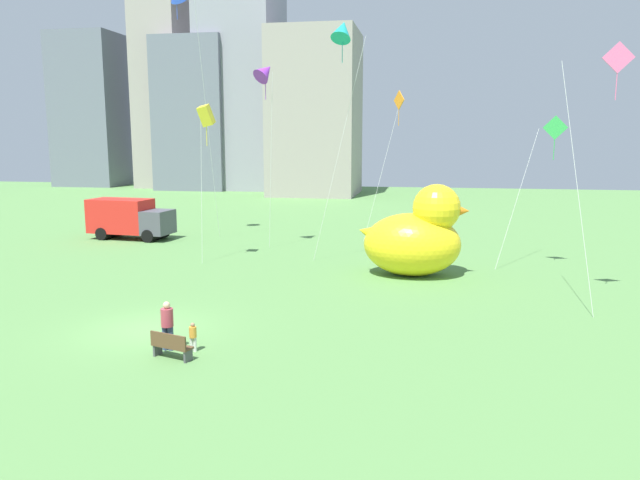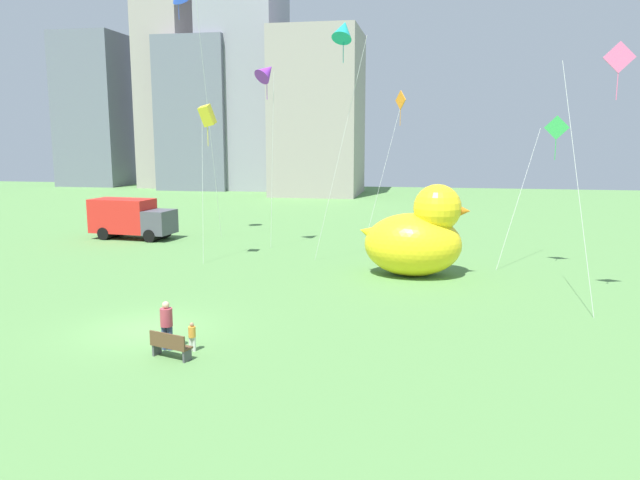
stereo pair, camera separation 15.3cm
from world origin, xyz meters
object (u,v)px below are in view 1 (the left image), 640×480
(kite_pink, at_px, (615,69))
(box_truck, at_px, (129,219))
(kite_teal, at_px, (342,31))
(person_adult, at_px, (167,323))
(person_child, at_px, (193,336))
(kite_orange, at_px, (398,106))
(kite_purple, at_px, (265,72))
(kite_green, at_px, (553,133))
(giant_inflatable_duck, at_px, (416,237))
(park_bench, at_px, (171,345))
(kite_yellow, at_px, (206,116))

(kite_pink, bearing_deg, box_truck, 155.69)
(kite_teal, bearing_deg, kite_pink, -28.13)
(person_adult, relative_size, person_child, 1.68)
(person_child, distance_m, kite_orange, 25.86)
(kite_purple, distance_m, kite_teal, 7.06)
(kite_green, bearing_deg, person_adult, -133.60)
(box_truck, bearing_deg, person_adult, -59.86)
(box_truck, bearing_deg, kite_green, -11.63)
(kite_green, height_order, kite_pink, kite_pink)
(kite_orange, bearing_deg, kite_teal, -106.77)
(kite_purple, relative_size, kite_teal, 0.88)
(person_adult, relative_size, giant_inflatable_duck, 0.29)
(kite_pink, distance_m, kite_teal, 14.11)
(giant_inflatable_duck, bearing_deg, box_truck, 157.85)
(park_bench, relative_size, kite_orange, 0.15)
(kite_green, distance_m, kite_pink, 7.68)
(park_bench, relative_size, kite_pink, 0.14)
(kite_teal, bearing_deg, kite_yellow, -175.44)
(giant_inflatable_duck, distance_m, kite_purple, 14.72)
(kite_pink, xyz_separation_m, kite_orange, (-9.59, 15.11, -0.67))
(kite_pink, distance_m, kite_purple, 20.66)
(kite_purple, bearing_deg, person_child, -82.49)
(kite_teal, bearing_deg, kite_green, 3.45)
(giant_inflatable_duck, bearing_deg, kite_purple, 147.38)
(kite_orange, bearing_deg, kite_green, -42.49)
(kite_yellow, bearing_deg, box_truck, 141.18)
(person_adult, height_order, kite_teal, kite_teal)
(person_child, distance_m, giant_inflatable_duck, 15.00)
(kite_purple, bearing_deg, kite_orange, 28.74)
(kite_yellow, bearing_deg, kite_orange, 42.01)
(kite_pink, bearing_deg, kite_purple, 148.73)
(box_truck, bearing_deg, kite_yellow, -38.82)
(box_truck, bearing_deg, kite_teal, -21.29)
(person_child, height_order, box_truck, box_truck)
(box_truck, xyz_separation_m, kite_yellow, (8.63, -6.95, 6.93))
(kite_teal, bearing_deg, giant_inflatable_duck, -25.35)
(person_adult, height_order, box_truck, box_truck)
(person_child, bearing_deg, kite_orange, 76.96)
(park_bench, height_order, kite_purple, kite_purple)
(giant_inflatable_duck, xyz_separation_m, kite_orange, (-1.66, 10.61, 7.23))
(kite_green, bearing_deg, park_bench, -131.28)
(person_adult, bearing_deg, kite_orange, 74.91)
(person_adult, xyz_separation_m, giant_inflatable_duck, (8.06, 13.11, 1.12))
(person_adult, relative_size, kite_pink, 0.15)
(park_bench, height_order, kite_teal, kite_teal)
(kite_purple, bearing_deg, box_truck, 168.79)
(kite_green, bearing_deg, kite_orange, 137.51)
(kite_yellow, relative_size, kite_orange, 0.88)
(person_child, height_order, kite_orange, kite_orange)
(kite_pink, bearing_deg, park_bench, -148.74)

